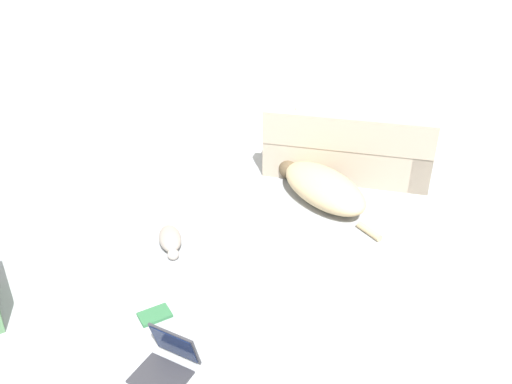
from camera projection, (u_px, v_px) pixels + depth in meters
The scene contains 6 objects.
wall_back at pixel (254, 35), 5.70m from camera, with size 7.27×0.06×2.63m.
couch at pixel (348, 150), 5.46m from camera, with size 1.80×0.95×0.74m.
dog at pixel (322, 186), 4.92m from camera, with size 1.12×1.25×0.32m.
cat at pixel (170, 240), 4.26m from camera, with size 0.34×0.52×0.13m.
laptop_open at pixel (169, 357), 3.09m from camera, with size 0.42×0.42×0.27m.
book_green at pixel (155, 315), 3.52m from camera, with size 0.26×0.26×0.02m.
Camera 1 is at (1.11, -1.36, 2.46)m, focal length 35.00 mm.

